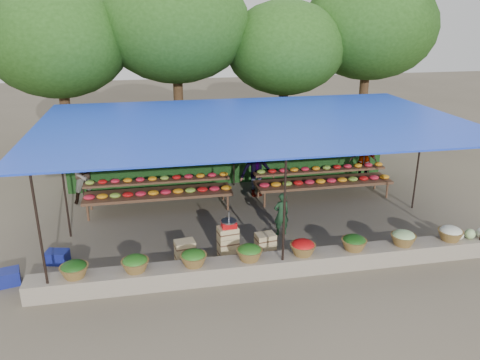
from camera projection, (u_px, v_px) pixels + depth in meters
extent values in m
plane|color=brown|center=(253.00, 221.00, 12.88)|extent=(60.00, 60.00, 0.00)
cube|color=gray|center=(280.00, 264.00, 10.27)|extent=(10.60, 0.55, 0.40)
cylinder|color=black|center=(40.00, 238.00, 8.86)|extent=(0.05, 0.05, 2.80)
cylinder|color=black|center=(284.00, 217.00, 9.73)|extent=(0.05, 0.05, 2.80)
cylinder|color=black|center=(64.00, 185.00, 11.53)|extent=(0.05, 0.05, 2.80)
cylinder|color=black|center=(418.00, 163.00, 13.28)|extent=(0.05, 0.05, 2.80)
cylinder|color=black|center=(79.00, 153.00, 14.21)|extent=(0.05, 0.05, 2.80)
cylinder|color=black|center=(234.00, 145.00, 15.09)|extent=(0.05, 0.05, 2.80)
cylinder|color=black|center=(372.00, 137.00, 15.96)|extent=(0.05, 0.05, 2.80)
cube|color=#1A39C3|center=(254.00, 121.00, 11.93)|extent=(10.80, 6.60, 0.04)
cube|color=#1A39C3|center=(274.00, 149.00, 10.15)|extent=(10.80, 2.19, 0.26)
cube|color=#1A39C3|center=(239.00, 113.00, 13.84)|extent=(10.80, 2.19, 0.26)
cylinder|color=#A8A7AD|center=(243.00, 137.00, 13.49)|extent=(9.60, 0.01, 0.01)
ellipsoid|color=yellow|center=(82.00, 155.00, 12.77)|extent=(0.23, 0.17, 0.30)
ellipsoid|color=yellow|center=(106.00, 154.00, 12.88)|extent=(0.23, 0.17, 0.30)
ellipsoid|color=yellow|center=(130.00, 153.00, 13.00)|extent=(0.23, 0.17, 0.30)
ellipsoid|color=yellow|center=(153.00, 152.00, 13.12)|extent=(0.23, 0.17, 0.30)
ellipsoid|color=yellow|center=(176.00, 150.00, 13.23)|extent=(0.23, 0.17, 0.30)
ellipsoid|color=yellow|center=(199.00, 149.00, 13.35)|extent=(0.23, 0.17, 0.30)
ellipsoid|color=yellow|center=(221.00, 148.00, 13.47)|extent=(0.23, 0.17, 0.30)
ellipsoid|color=yellow|center=(243.00, 147.00, 13.59)|extent=(0.23, 0.17, 0.30)
ellipsoid|color=yellow|center=(264.00, 146.00, 13.70)|extent=(0.23, 0.17, 0.30)
ellipsoid|color=yellow|center=(286.00, 145.00, 13.82)|extent=(0.23, 0.17, 0.30)
ellipsoid|color=yellow|center=(306.00, 143.00, 13.94)|extent=(0.23, 0.17, 0.30)
ellipsoid|color=yellow|center=(327.00, 142.00, 14.05)|extent=(0.23, 0.17, 0.30)
ellipsoid|color=yellow|center=(347.00, 141.00, 14.17)|extent=(0.23, 0.17, 0.30)
ellipsoid|color=yellow|center=(366.00, 140.00, 14.29)|extent=(0.23, 0.17, 0.30)
ellipsoid|color=yellow|center=(386.00, 139.00, 14.40)|extent=(0.23, 0.17, 0.30)
ellipsoid|color=#194913|center=(74.00, 267.00, 9.35)|extent=(0.52, 0.52, 0.23)
ellipsoid|color=#27651B|center=(135.00, 261.00, 9.57)|extent=(0.52, 0.52, 0.23)
ellipsoid|color=#27651B|center=(193.00, 256.00, 9.79)|extent=(0.52, 0.52, 0.23)
ellipsoid|color=#27651B|center=(249.00, 250.00, 10.00)|extent=(0.52, 0.52, 0.23)
ellipsoid|color=red|center=(303.00, 245.00, 10.22)|extent=(0.52, 0.52, 0.23)
ellipsoid|color=#194913|center=(354.00, 240.00, 10.44)|extent=(0.52, 0.52, 0.23)
ellipsoid|color=#9FCB7E|center=(403.00, 236.00, 10.66)|extent=(0.52, 0.52, 0.23)
ellipsoid|color=silver|center=(451.00, 231.00, 10.88)|extent=(0.52, 0.52, 0.23)
cube|color=#1A4318|center=(232.00, 147.00, 15.37)|extent=(10.60, 0.06, 2.50)
cylinder|color=#3A1E15|center=(66.00, 115.00, 16.57)|extent=(0.36, 0.36, 3.97)
ellipsoid|color=#1B3D10|center=(57.00, 43.00, 15.73)|extent=(4.77, 4.77, 3.69)
cylinder|color=#3A1E15|center=(179.00, 102.00, 17.58)|extent=(0.36, 0.36, 4.48)
ellipsoid|color=#1B3D10|center=(175.00, 24.00, 16.63)|extent=(5.39, 5.39, 4.17)
cylinder|color=#3A1E15|center=(283.00, 110.00, 18.16)|extent=(0.36, 0.36, 3.71)
ellipsoid|color=#1B3D10|center=(285.00, 48.00, 17.37)|extent=(4.47, 4.47, 3.45)
cylinder|color=#3A1E15|center=(363.00, 97.00, 19.05)|extent=(0.36, 0.36, 4.35)
ellipsoid|color=#1B3D10|center=(369.00, 27.00, 18.13)|extent=(5.24, 5.24, 4.05)
cube|color=#452C1B|center=(159.00, 194.00, 13.46)|extent=(4.20, 0.95, 0.08)
cube|color=#452C1B|center=(158.00, 181.00, 13.64)|extent=(4.20, 0.35, 0.06)
cylinder|color=#452C1B|center=(88.00, 212.00, 12.82)|extent=(0.06, 0.06, 0.50)
cylinder|color=#452C1B|center=(228.00, 202.00, 13.53)|extent=(0.06, 0.06, 0.50)
cylinder|color=#452C1B|center=(91.00, 202.00, 13.56)|extent=(0.06, 0.06, 0.50)
cylinder|color=#452C1B|center=(223.00, 192.00, 14.27)|extent=(0.06, 0.06, 0.50)
ellipsoid|color=red|center=(89.00, 197.00, 12.94)|extent=(0.31, 0.26, 0.13)
ellipsoid|color=#7EA833|center=(90.00, 183.00, 13.26)|extent=(0.26, 0.22, 0.12)
ellipsoid|color=orange|center=(102.00, 196.00, 13.00)|extent=(0.31, 0.26, 0.13)
ellipsoid|color=red|center=(103.00, 182.00, 13.33)|extent=(0.26, 0.22, 0.12)
ellipsoid|color=#7EA833|center=(115.00, 195.00, 13.07)|extent=(0.31, 0.26, 0.13)
ellipsoid|color=red|center=(115.00, 181.00, 13.39)|extent=(0.26, 0.22, 0.12)
ellipsoid|color=red|center=(128.00, 195.00, 13.13)|extent=(0.31, 0.26, 0.13)
ellipsoid|color=orange|center=(128.00, 180.00, 13.45)|extent=(0.26, 0.22, 0.12)
ellipsoid|color=red|center=(141.00, 194.00, 13.19)|extent=(0.31, 0.26, 0.13)
ellipsoid|color=red|center=(140.00, 179.00, 13.52)|extent=(0.26, 0.22, 0.12)
ellipsoid|color=orange|center=(153.00, 193.00, 13.26)|extent=(0.31, 0.26, 0.13)
ellipsoid|color=orange|center=(152.00, 179.00, 13.58)|extent=(0.26, 0.22, 0.12)
ellipsoid|color=red|center=(166.00, 192.00, 13.32)|extent=(0.31, 0.26, 0.13)
ellipsoid|color=#7EA833|center=(164.00, 178.00, 13.65)|extent=(0.26, 0.22, 0.12)
ellipsoid|color=orange|center=(178.00, 191.00, 13.39)|extent=(0.31, 0.26, 0.13)
ellipsoid|color=red|center=(177.00, 177.00, 13.71)|extent=(0.26, 0.22, 0.12)
ellipsoid|color=#7EA833|center=(190.00, 190.00, 13.45)|extent=(0.31, 0.26, 0.13)
ellipsoid|color=red|center=(188.00, 176.00, 13.77)|extent=(0.26, 0.22, 0.12)
ellipsoid|color=red|center=(202.00, 189.00, 13.51)|extent=(0.31, 0.26, 0.13)
ellipsoid|color=orange|center=(200.00, 176.00, 13.84)|extent=(0.26, 0.22, 0.12)
ellipsoid|color=red|center=(214.00, 189.00, 13.58)|extent=(0.31, 0.26, 0.13)
ellipsoid|color=red|center=(212.00, 175.00, 13.90)|extent=(0.26, 0.22, 0.12)
ellipsoid|color=orange|center=(226.00, 188.00, 13.64)|extent=(0.31, 0.26, 0.13)
ellipsoid|color=orange|center=(224.00, 174.00, 13.96)|extent=(0.26, 0.22, 0.12)
cube|color=#452C1B|center=(323.00, 182.00, 14.37)|extent=(4.20, 0.95, 0.08)
cube|color=#452C1B|center=(320.00, 171.00, 14.55)|extent=(4.20, 0.35, 0.06)
cylinder|color=#452C1B|center=(265.00, 199.00, 13.73)|extent=(0.06, 0.06, 0.50)
cylinder|color=#452C1B|center=(387.00, 190.00, 14.44)|extent=(0.06, 0.06, 0.50)
cylinder|color=#452C1B|center=(258.00, 190.00, 14.47)|extent=(0.06, 0.06, 0.50)
cylinder|color=#452C1B|center=(375.00, 181.00, 15.18)|extent=(0.06, 0.06, 0.50)
ellipsoid|color=red|center=(264.00, 185.00, 13.85)|extent=(0.31, 0.26, 0.13)
ellipsoid|color=#7EA833|center=(261.00, 172.00, 14.17)|extent=(0.26, 0.22, 0.12)
ellipsoid|color=orange|center=(276.00, 184.00, 13.91)|extent=(0.31, 0.26, 0.13)
ellipsoid|color=red|center=(272.00, 171.00, 14.24)|extent=(0.26, 0.22, 0.12)
ellipsoid|color=#7EA833|center=(287.00, 183.00, 13.98)|extent=(0.31, 0.26, 0.13)
ellipsoid|color=red|center=(283.00, 170.00, 14.30)|extent=(0.26, 0.22, 0.12)
ellipsoid|color=red|center=(298.00, 183.00, 14.04)|extent=(0.31, 0.26, 0.13)
ellipsoid|color=orange|center=(294.00, 170.00, 14.36)|extent=(0.26, 0.22, 0.12)
ellipsoid|color=red|center=(309.00, 182.00, 14.10)|extent=(0.31, 0.26, 0.13)
ellipsoid|color=red|center=(305.00, 169.00, 14.43)|extent=(0.26, 0.22, 0.12)
ellipsoid|color=orange|center=(320.00, 181.00, 14.17)|extent=(0.31, 0.26, 0.13)
ellipsoid|color=orange|center=(316.00, 168.00, 14.49)|extent=(0.26, 0.22, 0.12)
ellipsoid|color=red|center=(331.00, 180.00, 14.23)|extent=(0.31, 0.26, 0.13)
ellipsoid|color=#7EA833|center=(326.00, 167.00, 14.56)|extent=(0.26, 0.22, 0.12)
ellipsoid|color=orange|center=(342.00, 180.00, 14.29)|extent=(0.31, 0.26, 0.13)
ellipsoid|color=red|center=(337.00, 167.00, 14.62)|extent=(0.26, 0.22, 0.12)
ellipsoid|color=#7EA833|center=(353.00, 179.00, 14.36)|extent=(0.31, 0.26, 0.13)
ellipsoid|color=red|center=(348.00, 166.00, 14.68)|extent=(0.26, 0.22, 0.12)
ellipsoid|color=red|center=(363.00, 178.00, 14.42)|extent=(0.31, 0.26, 0.13)
ellipsoid|color=orange|center=(358.00, 165.00, 14.75)|extent=(0.26, 0.22, 0.12)
ellipsoid|color=red|center=(374.00, 177.00, 14.49)|extent=(0.31, 0.26, 0.13)
ellipsoid|color=red|center=(368.00, 165.00, 14.81)|extent=(0.26, 0.22, 0.12)
ellipsoid|color=orange|center=(384.00, 177.00, 14.55)|extent=(0.31, 0.26, 0.13)
ellipsoid|color=orange|center=(379.00, 164.00, 14.87)|extent=(0.26, 0.22, 0.12)
cube|color=tan|center=(185.00, 256.00, 10.78)|extent=(0.49, 0.40, 0.25)
cube|color=tan|center=(185.00, 246.00, 10.69)|extent=(0.49, 0.40, 0.25)
cube|color=tan|center=(228.00, 252.00, 10.96)|extent=(0.49, 0.40, 0.25)
cube|color=tan|center=(228.00, 242.00, 10.87)|extent=(0.49, 0.40, 0.25)
cube|color=tan|center=(228.00, 232.00, 10.78)|extent=(0.49, 0.40, 0.25)
cube|color=tan|center=(265.00, 249.00, 11.12)|extent=(0.49, 0.40, 0.25)
cube|color=tan|center=(265.00, 239.00, 11.04)|extent=(0.49, 0.40, 0.25)
cube|color=red|center=(229.00, 224.00, 10.72)|extent=(0.33, 0.29, 0.13)
cylinder|color=#A8A7AD|center=(229.00, 221.00, 10.70)|extent=(0.36, 0.36, 0.03)
cylinder|color=#A8A7AD|center=(229.00, 217.00, 10.66)|extent=(0.03, 0.03, 0.25)
imported|color=#18361E|center=(281.00, 214.00, 11.93)|extent=(0.45, 0.33, 1.14)
imported|color=slate|center=(86.00, 174.00, 13.90)|extent=(1.08, 0.98, 1.80)
imported|color=slate|center=(257.00, 170.00, 14.40)|extent=(1.16, 0.74, 1.71)
imported|color=slate|center=(363.00, 162.00, 15.44)|extent=(0.97, 0.72, 1.53)
cube|color=navy|center=(6.00, 278.00, 9.84)|extent=(0.60, 0.49, 0.32)
cube|color=navy|center=(57.00, 257.00, 10.69)|extent=(0.56, 0.46, 0.29)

